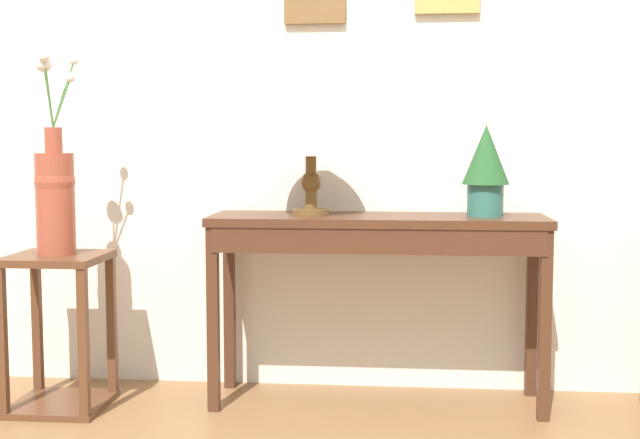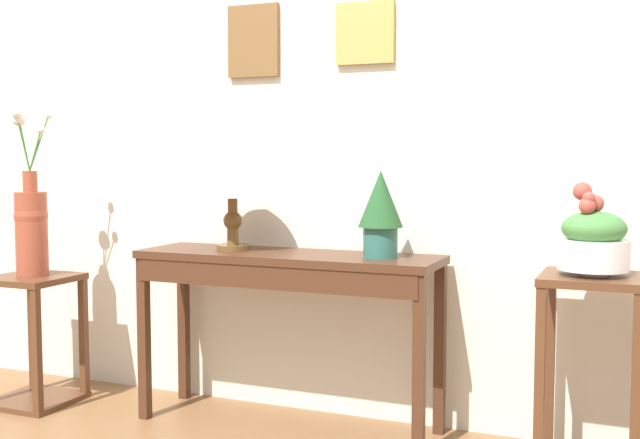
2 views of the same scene
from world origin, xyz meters
The scene contains 6 objects.
back_wall_with_art centered at (0.00, 1.48, 1.40)m, with size 9.00×0.13×2.80m.
console_table centered at (-0.01, 1.16, 0.68)m, with size 1.37×0.40×0.79m.
table_lamp centered at (-0.28, 1.19, 1.14)m, with size 0.37×0.37×0.49m.
potted_plant_on_console centered at (0.42, 1.19, 0.99)m, with size 0.19×0.19×0.37m.
pedestal_stand_left centered at (-1.29, 1.01, 0.32)m, with size 0.37×0.37×0.63m.
flower_vase_tall_left centered at (-1.29, 1.01, 0.89)m, with size 0.18×0.19×0.80m.
Camera 1 is at (0.08, -2.30, 1.10)m, focal length 48.17 mm.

